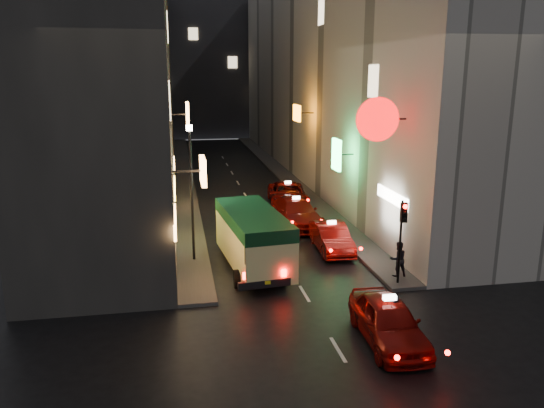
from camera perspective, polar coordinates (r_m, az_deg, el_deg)
building_left at (r=44.78m, az=-14.87°, el=13.96°), size 7.50×52.30×18.00m
building_right at (r=46.47m, az=5.84°, el=14.32°), size 8.23×52.00×18.00m
building_far at (r=76.86m, az=-7.01°, el=15.57°), size 30.00×10.00×22.00m
sidewalk_left at (r=45.48m, az=-9.46°, el=2.90°), size 1.50×52.00×0.15m
sidewalk_right at (r=46.37m, az=1.11°, el=3.30°), size 1.50×52.00×0.15m
minibus at (r=23.50m, az=-2.08°, el=-3.17°), size 2.82×6.45×2.69m
taxi_near at (r=18.02m, az=12.42°, el=-11.85°), size 2.41×5.47×1.89m
taxi_second at (r=26.38m, az=6.41°, el=-3.36°), size 2.26×5.11×1.77m
taxi_third at (r=30.64m, az=2.61°, el=-0.66°), size 2.75×5.82×1.97m
taxi_far at (r=35.32m, az=1.72°, el=1.24°), size 2.75×5.59×1.88m
pedestrian_crossing at (r=18.23m, az=13.03°, el=-11.46°), size 0.38×0.59×1.78m
pedestrian_sidewalk at (r=23.21m, az=13.42°, el=-5.54°), size 0.68×0.45×1.73m
traffic_light at (r=21.89m, az=13.86°, el=-2.16°), size 0.26×0.43×3.50m
lamp_post at (r=24.17m, az=-8.67°, el=2.13°), size 0.28×0.28×6.22m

